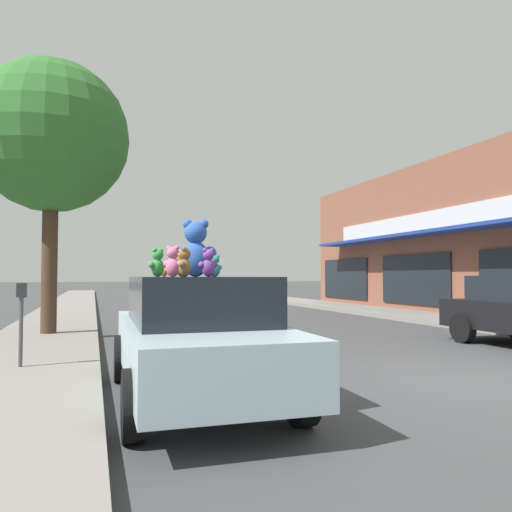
# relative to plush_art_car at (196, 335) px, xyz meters

# --- Properties ---
(ground_plane) EXTENTS (260.00, 260.00, 0.00)m
(ground_plane) POSITION_rel_plush_art_car_xyz_m (3.81, -0.25, -0.81)
(ground_plane) COLOR #424244
(plush_art_car) EXTENTS (1.93, 4.47, 1.52)m
(plush_art_car) POSITION_rel_plush_art_car_xyz_m (0.00, 0.00, 0.00)
(plush_art_car) COLOR #ADC6D1
(plush_art_car) RESTS_ON ground_plane
(teddy_bear_giant) EXTENTS (0.58, 0.39, 0.77)m
(teddy_bear_giant) POSITION_rel_plush_art_car_xyz_m (0.07, 0.40, 1.09)
(teddy_bear_giant) COLOR blue
(teddy_bear_giant) RESTS_ON plush_art_car
(teddy_bear_orange) EXTENTS (0.13, 0.17, 0.22)m
(teddy_bear_orange) POSITION_rel_plush_art_car_xyz_m (-0.29, 0.77, 0.82)
(teddy_bear_orange) COLOR orange
(teddy_bear_orange) RESTS_ON plush_art_car
(teddy_bear_purple) EXTENTS (0.25, 0.17, 0.33)m
(teddy_bear_purple) POSITION_rel_plush_art_car_xyz_m (0.01, -0.65, 0.88)
(teddy_bear_purple) COLOR purple
(teddy_bear_purple) RESTS_ON plush_art_car
(teddy_bear_teal) EXTENTS (0.22, 0.15, 0.29)m
(teddy_bear_teal) POSITION_rel_plush_art_car_xyz_m (0.27, 0.11, 0.86)
(teddy_bear_teal) COLOR teal
(teddy_bear_teal) RESTS_ON plush_art_car
(teddy_bear_green) EXTENTS (0.26, 0.23, 0.36)m
(teddy_bear_green) POSITION_rel_plush_art_car_xyz_m (-0.47, 0.08, 0.89)
(teddy_bear_green) COLOR green
(teddy_bear_green) RESTS_ON plush_art_car
(teddy_bear_pink) EXTENTS (0.25, 0.23, 0.36)m
(teddy_bear_pink) POSITION_rel_plush_art_car_xyz_m (-0.36, -0.46, 0.89)
(teddy_bear_pink) COLOR pink
(teddy_bear_pink) RESTS_ON plush_art_car
(teddy_bear_yellow) EXTENTS (0.23, 0.21, 0.32)m
(teddy_bear_yellow) POSITION_rel_plush_art_car_xyz_m (-0.23, -0.32, 0.87)
(teddy_bear_yellow) COLOR yellow
(teddy_bear_yellow) RESTS_ON plush_art_car
(teddy_bear_black) EXTENTS (0.22, 0.17, 0.29)m
(teddy_bear_black) POSITION_rel_plush_art_car_xyz_m (0.17, 0.90, 0.86)
(teddy_bear_black) COLOR black
(teddy_bear_black) RESTS_ON plush_art_car
(teddy_bear_brown) EXTENTS (0.18, 0.24, 0.32)m
(teddy_bear_brown) POSITION_rel_plush_art_car_xyz_m (-0.29, -0.85, 0.87)
(teddy_bear_brown) COLOR olive
(teddy_bear_brown) RESTS_ON plush_art_car
(teddy_bear_white) EXTENTS (0.25, 0.17, 0.33)m
(teddy_bear_white) POSITION_rel_plush_art_car_xyz_m (0.31, 0.43, 0.88)
(teddy_bear_white) COLOR white
(teddy_bear_white) RESTS_ON plush_art_car
(street_tree) EXTENTS (3.71, 3.71, 6.65)m
(street_tree) POSITION_rel_plush_art_car_xyz_m (-2.24, 6.87, 4.12)
(street_tree) COLOR #473323
(street_tree) RESTS_ON sidewalk_near
(parking_meter) EXTENTS (0.14, 0.10, 1.27)m
(parking_meter) POSITION_rel_plush_art_car_xyz_m (-2.26, 2.20, 0.16)
(parking_meter) COLOR #4C4C51
(parking_meter) RESTS_ON sidewalk_near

